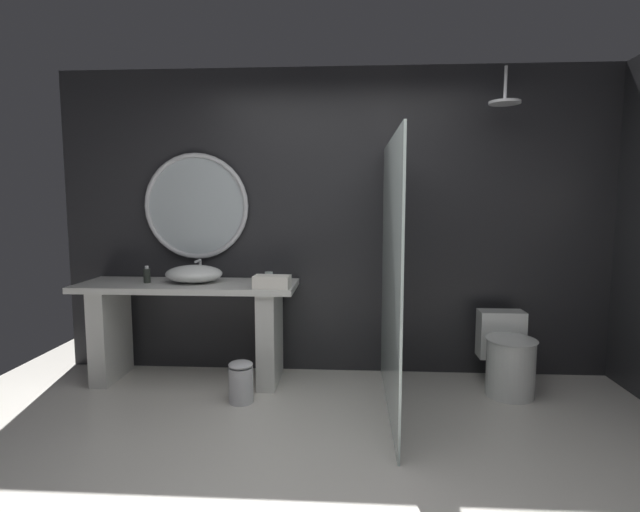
{
  "coord_description": "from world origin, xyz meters",
  "views": [
    {
      "loc": [
        0.11,
        -2.39,
        1.5
      ],
      "look_at": [
        -0.1,
        0.97,
        1.12
      ],
      "focal_mm": 27.75,
      "sensor_mm": 36.0,
      "label": 1
    }
  ],
  "objects_px": {
    "rain_shower_head": "(505,100)",
    "waste_bin": "(241,381)",
    "round_wall_mirror": "(196,206)",
    "toilet": "(507,356)",
    "soap_dispenser": "(147,275)",
    "tumbler_cup": "(269,277)",
    "vessel_sink": "(194,274)",
    "folded_hand_towel": "(272,282)"
  },
  "relations": [
    {
      "from": "toilet",
      "to": "waste_bin",
      "type": "bearing_deg",
      "value": -170.66
    },
    {
      "from": "round_wall_mirror",
      "to": "folded_hand_towel",
      "type": "xyz_separation_m",
      "value": [
        0.73,
        -0.47,
        -0.57
      ]
    },
    {
      "from": "tumbler_cup",
      "to": "toilet",
      "type": "relative_size",
      "value": 0.15
    },
    {
      "from": "soap_dispenser",
      "to": "waste_bin",
      "type": "relative_size",
      "value": 0.44
    },
    {
      "from": "tumbler_cup",
      "to": "soap_dispenser",
      "type": "relative_size",
      "value": 0.66
    },
    {
      "from": "rain_shower_head",
      "to": "folded_hand_towel",
      "type": "bearing_deg",
      "value": -173.48
    },
    {
      "from": "vessel_sink",
      "to": "round_wall_mirror",
      "type": "distance_m",
      "value": 0.61
    },
    {
      "from": "toilet",
      "to": "folded_hand_towel",
      "type": "relative_size",
      "value": 2.17
    },
    {
      "from": "tumbler_cup",
      "to": "rain_shower_head",
      "type": "relative_size",
      "value": 0.33
    },
    {
      "from": "folded_hand_towel",
      "to": "vessel_sink",
      "type": "bearing_deg",
      "value": 162.1
    },
    {
      "from": "tumbler_cup",
      "to": "waste_bin",
      "type": "height_order",
      "value": "tumbler_cup"
    },
    {
      "from": "rain_shower_head",
      "to": "waste_bin",
      "type": "distance_m",
      "value": 2.9
    },
    {
      "from": "round_wall_mirror",
      "to": "toilet",
      "type": "bearing_deg",
      "value": -8.27
    },
    {
      "from": "tumbler_cup",
      "to": "waste_bin",
      "type": "bearing_deg",
      "value": -106.24
    },
    {
      "from": "vessel_sink",
      "to": "waste_bin",
      "type": "xyz_separation_m",
      "value": [
        0.48,
        -0.45,
        -0.73
      ]
    },
    {
      "from": "tumbler_cup",
      "to": "toilet",
      "type": "bearing_deg",
      "value": -4.2
    },
    {
      "from": "toilet",
      "to": "waste_bin",
      "type": "distance_m",
      "value": 2.07
    },
    {
      "from": "rain_shower_head",
      "to": "waste_bin",
      "type": "bearing_deg",
      "value": -167.54
    },
    {
      "from": "toilet",
      "to": "vessel_sink",
      "type": "bearing_deg",
      "value": 177.3
    },
    {
      "from": "vessel_sink",
      "to": "toilet",
      "type": "height_order",
      "value": "vessel_sink"
    },
    {
      "from": "folded_hand_towel",
      "to": "waste_bin",
      "type": "bearing_deg",
      "value": -131.12
    },
    {
      "from": "soap_dispenser",
      "to": "round_wall_mirror",
      "type": "distance_m",
      "value": 0.71
    },
    {
      "from": "vessel_sink",
      "to": "rain_shower_head",
      "type": "relative_size",
      "value": 1.67
    },
    {
      "from": "waste_bin",
      "to": "folded_hand_towel",
      "type": "distance_m",
      "value": 0.78
    },
    {
      "from": "vessel_sink",
      "to": "waste_bin",
      "type": "distance_m",
      "value": 0.99
    },
    {
      "from": "soap_dispenser",
      "to": "rain_shower_head",
      "type": "relative_size",
      "value": 0.5
    },
    {
      "from": "tumbler_cup",
      "to": "folded_hand_towel",
      "type": "xyz_separation_m",
      "value": [
        0.07,
        -0.24,
        0.0
      ]
    },
    {
      "from": "tumbler_cup",
      "to": "toilet",
      "type": "xyz_separation_m",
      "value": [
        1.9,
        -0.14,
        -0.59
      ]
    },
    {
      "from": "toilet",
      "to": "waste_bin",
      "type": "relative_size",
      "value": 1.91
    },
    {
      "from": "waste_bin",
      "to": "vessel_sink",
      "type": "bearing_deg",
      "value": 136.58
    },
    {
      "from": "tumbler_cup",
      "to": "round_wall_mirror",
      "type": "xyz_separation_m",
      "value": [
        -0.66,
        0.23,
        0.58
      ]
    },
    {
      "from": "round_wall_mirror",
      "to": "rain_shower_head",
      "type": "relative_size",
      "value": 3.26
    },
    {
      "from": "round_wall_mirror",
      "to": "waste_bin",
      "type": "bearing_deg",
      "value": -53.44
    },
    {
      "from": "toilet",
      "to": "waste_bin",
      "type": "height_order",
      "value": "toilet"
    },
    {
      "from": "soap_dispenser",
      "to": "folded_hand_towel",
      "type": "relative_size",
      "value": 0.5
    },
    {
      "from": "toilet",
      "to": "waste_bin",
      "type": "xyz_separation_m",
      "value": [
        -2.04,
        -0.33,
        -0.12
      ]
    },
    {
      "from": "toilet",
      "to": "rain_shower_head",
      "type": "bearing_deg",
      "value": 125.87
    },
    {
      "from": "round_wall_mirror",
      "to": "toilet",
      "type": "distance_m",
      "value": 2.83
    },
    {
      "from": "tumbler_cup",
      "to": "waste_bin",
      "type": "distance_m",
      "value": 0.86
    },
    {
      "from": "vessel_sink",
      "to": "waste_bin",
      "type": "height_order",
      "value": "vessel_sink"
    },
    {
      "from": "vessel_sink",
      "to": "soap_dispenser",
      "type": "bearing_deg",
      "value": -174.28
    },
    {
      "from": "soap_dispenser",
      "to": "waste_bin",
      "type": "bearing_deg",
      "value": -25.76
    }
  ]
}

